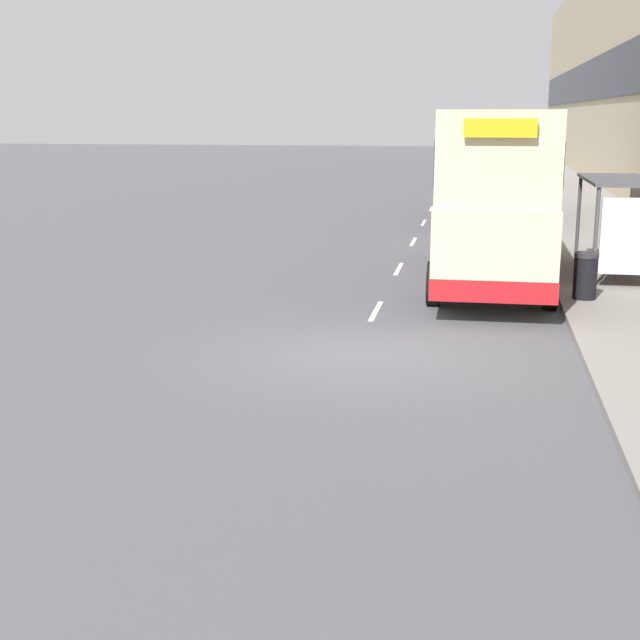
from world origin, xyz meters
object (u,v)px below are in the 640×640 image
(double_decker_bus_ahead, at_px, (486,163))
(car_0, at_px, (486,153))
(litter_bin, at_px, (585,276))
(double_decker_bus_near, at_px, (493,193))
(bus_shelter, at_px, (625,209))

(double_decker_bus_ahead, distance_m, car_0, 43.20)
(car_0, height_order, litter_bin, car_0)
(double_decker_bus_ahead, relative_size, car_0, 2.25)
(double_decker_bus_near, height_order, double_decker_bus_ahead, same)
(double_decker_bus_ahead, xyz_separation_m, car_0, (0.25, 43.17, -1.39))
(bus_shelter, relative_size, double_decker_bus_ahead, 0.41)
(bus_shelter, xyz_separation_m, double_decker_bus_near, (-3.30, -0.56, 0.41))
(bus_shelter, distance_m, double_decker_bus_ahead, 14.61)
(bus_shelter, relative_size, car_0, 0.92)
(double_decker_bus_ahead, bearing_deg, double_decker_bus_near, -89.59)
(bus_shelter, distance_m, car_0, 57.47)
(bus_shelter, height_order, litter_bin, bus_shelter)
(double_decker_bus_ahead, distance_m, litter_bin, 17.49)
(double_decker_bus_near, relative_size, car_0, 2.25)
(litter_bin, bearing_deg, double_decker_bus_ahead, 97.19)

